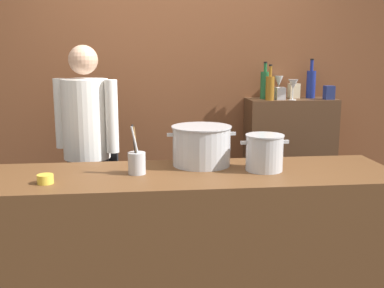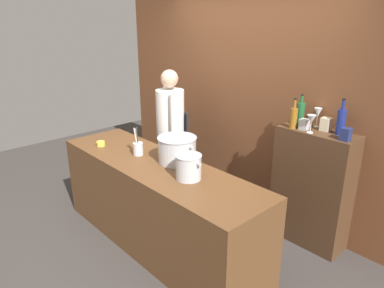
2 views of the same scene
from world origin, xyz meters
TOP-DOWN VIEW (x-y plane):
  - brick_back_panel at (0.00, 1.40)m, footprint 4.40×0.10m
  - prep_counter at (0.00, 0.00)m, footprint 2.49×0.70m
  - bar_cabinet at (1.00, 1.19)m, footprint 0.76×0.32m
  - chef at (-0.69, 0.75)m, footprint 0.48×0.41m
  - stockpot_large at (0.09, 0.19)m, footprint 0.44×0.38m
  - stockpot_small at (0.45, 0.01)m, footprint 0.30×0.23m
  - utensil_crock at (-0.32, 0.01)m, footprint 0.10×0.10m
  - butter_jar at (-0.82, -0.14)m, footprint 0.09×0.09m
  - wine_bottle_green at (0.77, 1.22)m, footprint 0.08×0.08m
  - wine_bottle_cobalt at (1.19, 1.23)m, footprint 0.08×0.08m
  - wine_bottle_amber at (0.78, 1.09)m, footprint 0.07×0.07m
  - wine_glass_wide at (0.98, 1.08)m, footprint 0.08×0.08m
  - wine_glass_short at (0.92, 1.30)m, footprint 0.08×0.08m
  - spice_tin_navy at (1.30, 1.11)m, footprint 0.08×0.08m
  - spice_tin_silver at (0.88, 1.13)m, footprint 0.08×0.08m
  - spice_tin_cream at (1.04, 1.25)m, footprint 0.09×0.09m

SIDE VIEW (x-z plane):
  - prep_counter at x=0.00m, z-range 0.00..0.90m
  - bar_cabinet at x=1.00m, z-range 0.00..1.21m
  - butter_jar at x=-0.82m, z-range 0.90..0.95m
  - chef at x=-0.69m, z-range 0.13..1.79m
  - utensil_crock at x=-0.32m, z-range 0.82..1.12m
  - stockpot_small at x=0.45m, z-range 0.90..1.12m
  - stockpot_large at x=0.09m, z-range 0.90..1.15m
  - spice_tin_silver at x=0.88m, z-range 1.21..1.32m
  - spice_tin_navy at x=1.30m, z-range 1.21..1.33m
  - spice_tin_cream at x=1.04m, z-range 1.21..1.34m
  - wine_bottle_amber at x=0.78m, z-range 1.17..1.47m
  - wine_bottle_green at x=0.77m, z-range 1.18..1.49m
  - wine_bottle_cobalt at x=1.19m, z-range 1.17..1.51m
  - wine_glass_wide at x=0.98m, z-range 1.25..1.43m
  - wine_glass_short at x=0.92m, z-range 1.25..1.45m
  - brick_back_panel at x=0.00m, z-range 0.00..3.00m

